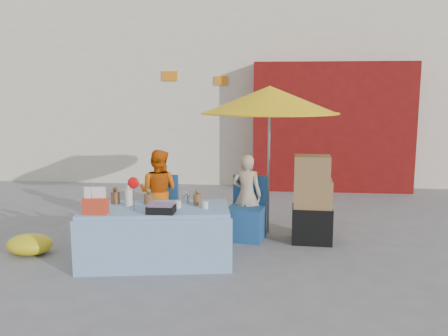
# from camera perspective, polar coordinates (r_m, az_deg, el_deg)

# --- Properties ---
(ground) EXTENTS (80.00, 80.00, 0.00)m
(ground) POSITION_cam_1_polar(r_m,az_deg,el_deg) (6.04, -3.63, -10.26)
(ground) COLOR slate
(ground) RESTS_ON ground
(backdrop) EXTENTS (14.00, 8.00, 7.80)m
(backdrop) POSITION_cam_1_polar(r_m,az_deg,el_deg) (13.20, 3.77, 13.84)
(backdrop) COLOR silver
(backdrop) RESTS_ON ground
(market_table) EXTENTS (1.86, 1.08, 1.06)m
(market_table) POSITION_cam_1_polar(r_m,az_deg,el_deg) (5.69, -8.28, -7.90)
(market_table) COLOR #90B8E7
(market_table) RESTS_ON ground
(chair_left) EXTENTS (0.56, 0.55, 0.85)m
(chair_left) POSITION_cam_1_polar(r_m,az_deg,el_deg) (6.73, -8.05, -6.03)
(chair_left) COLOR navy
(chair_left) RESTS_ON ground
(chair_right) EXTENTS (0.56, 0.55, 0.85)m
(chair_right) POSITION_cam_1_polar(r_m,az_deg,el_deg) (6.56, 2.69, -6.35)
(chair_right) COLOR navy
(chair_right) RESTS_ON ground
(vendor_orange) EXTENTS (0.67, 0.56, 1.21)m
(vendor_orange) POSITION_cam_1_polar(r_m,az_deg,el_deg) (6.78, -7.88, -2.88)
(vendor_orange) COLOR #E15E0B
(vendor_orange) RESTS_ON ground
(vendor_beige) EXTENTS (0.47, 0.35, 1.16)m
(vendor_beige) POSITION_cam_1_polar(r_m,az_deg,el_deg) (6.61, 2.74, -3.31)
(vendor_beige) COLOR tan
(vendor_beige) RESTS_ON ground
(umbrella) EXTENTS (1.90, 1.90, 2.09)m
(umbrella) POSITION_cam_1_polar(r_m,az_deg,el_deg) (6.60, 5.52, 8.10)
(umbrella) COLOR gray
(umbrella) RESTS_ON ground
(box_stack) EXTENTS (0.56, 0.46, 1.18)m
(box_stack) POSITION_cam_1_polar(r_m,az_deg,el_deg) (6.46, 10.56, -4.11)
(box_stack) COLOR black
(box_stack) RESTS_ON ground
(tarp_bundle) EXTENTS (0.62, 0.53, 0.26)m
(tarp_bundle) POSITION_cam_1_polar(r_m,az_deg,el_deg) (6.45, -22.35, -8.49)
(tarp_bundle) COLOR yellow
(tarp_bundle) RESTS_ON ground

